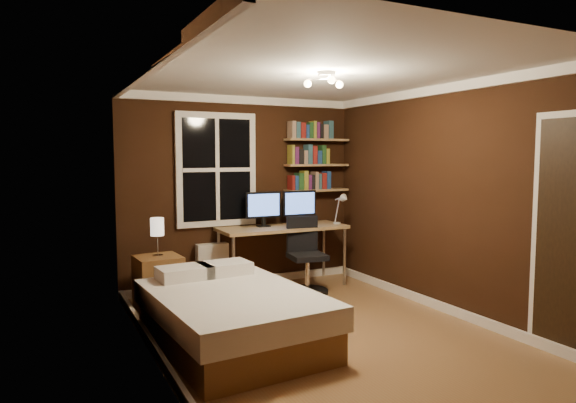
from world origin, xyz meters
name	(u,v)px	position (x,y,z in m)	size (l,w,h in m)	color
floor	(319,332)	(0.00, 0.00, 0.00)	(4.20, 4.20, 0.00)	#96643C
wall_back	(241,192)	(0.00, 2.10, 1.25)	(3.20, 0.04, 2.50)	black
wall_left	(151,214)	(-1.60, 0.00, 1.25)	(0.04, 4.20, 2.50)	black
wall_right	(447,199)	(1.60, 0.00, 1.25)	(0.04, 4.20, 2.50)	black
ceiling	(321,73)	(0.00, 0.00, 2.50)	(3.20, 4.20, 0.02)	white
window	(217,170)	(-0.35, 2.06, 1.55)	(1.06, 0.06, 1.46)	white
ceiling_fixture	(326,83)	(0.00, -0.10, 2.40)	(0.44, 0.44, 0.18)	beige
bookshelf_lower	(317,190)	(1.08, 1.98, 1.25)	(0.92, 0.22, 0.03)	#A07B4E
books_row_lower	(317,181)	(1.08, 1.98, 1.38)	(0.60, 0.16, 0.23)	maroon
bookshelf_middle	(317,165)	(1.08, 1.98, 1.60)	(0.92, 0.22, 0.03)	#A07B4E
books_row_middle	(317,156)	(1.08, 1.98, 1.73)	(0.54, 0.16, 0.23)	navy
bookshelf_upper	(317,140)	(1.08, 1.98, 1.95)	(0.92, 0.22, 0.03)	#A07B4E
books_row_upper	(317,130)	(1.08, 1.98, 2.08)	(0.60, 0.16, 0.23)	#225123
bed	(232,316)	(-0.88, 0.07, 0.27)	(1.45, 1.93, 0.63)	brown
nightstand	(158,282)	(-1.24, 1.50, 0.30)	(0.48, 0.48, 0.60)	brown
bedside_lamp	(157,237)	(-1.24, 1.50, 0.82)	(0.15, 0.15, 0.43)	beige
radiator	(212,267)	(-0.45, 1.99, 0.30)	(0.41, 0.14, 0.61)	silver
desk	(283,231)	(0.45, 1.76, 0.75)	(1.70, 0.64, 0.81)	#A07B4E
monitor_left	(263,209)	(0.21, 1.85, 1.03)	(0.49, 0.12, 0.46)	black
monitor_right	(299,207)	(0.74, 1.85, 1.03)	(0.49, 0.12, 0.46)	black
desk_lamp	(340,208)	(1.22, 1.57, 1.03)	(0.14, 0.32, 0.44)	silver
office_chair	(306,265)	(0.58, 1.36, 0.36)	(0.53, 0.53, 0.96)	black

